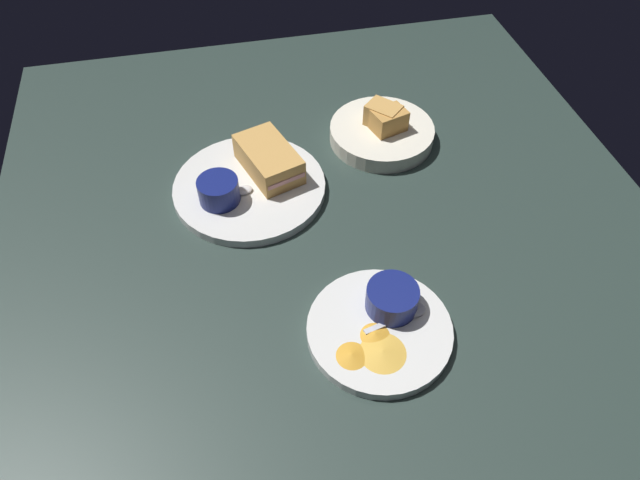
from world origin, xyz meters
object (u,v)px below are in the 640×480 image
Objects in this scene: plate_sandwich_main at (250,188)px; plate_chips_companion at (379,330)px; sandwich_half_near at (269,159)px; spoon_by_dark_ramekin at (251,188)px; ramekin_light_gravy at (392,298)px; bread_basket_rear at (382,131)px; spoon_by_gravy_ramekin at (408,314)px; ramekin_dark_sauce at (218,190)px.

plate_sandwich_main and plate_chips_companion have the same top height.
sandwich_half_near is 1.49× the size of spoon_by_dark_ramekin.
bread_basket_rear is at bearing 165.25° from ramekin_light_gravy.
spoon_by_dark_ramekin is 0.49× the size of plate_chips_companion.
sandwich_half_near is at bearing 126.22° from plate_sandwich_main.
ramekin_light_gravy reaches higher than plate_sandwich_main.
plate_chips_companion is 4.65cm from spoon_by_gravy_ramekin.
spoon_by_gravy_ramekin is at bearing 103.38° from plate_chips_companion.
sandwich_half_near is 34.79cm from ramekin_light_gravy.
spoon_by_dark_ramekin is 0.51× the size of bread_basket_rear.
plate_sandwich_main is at bearing -72.09° from bread_basket_rear.
sandwich_half_near is at bearing 121.34° from ramekin_dark_sauce.
ramekin_light_gravy is at bearing 38.82° from ramekin_dark_sauce.
sandwich_half_near is at bearing 137.92° from spoon_by_dark_ramekin.
ramekin_dark_sauce reaches higher than spoon_by_gravy_ramekin.
spoon_by_gravy_ramekin is at bearing 30.97° from spoon_by_dark_ramekin.
bread_basket_rear reaches higher than sandwich_half_near.
ramekin_light_gravy reaches higher than spoon_by_gravy_ramekin.
plate_sandwich_main is 36.48cm from spoon_by_gravy_ramekin.
ramekin_light_gravy is (26.87, 21.62, -0.23)cm from ramekin_dark_sauce.
ramekin_light_gravy is at bearing 28.95° from plate_sandwich_main.
spoon_by_gravy_ramekin is at bearing -11.56° from bread_basket_rear.
sandwich_half_near is at bearing -164.64° from plate_chips_companion.
sandwich_half_near is 10.87cm from ramekin_dark_sauce.
ramekin_dark_sauce is 0.69× the size of spoon_by_gravy_ramekin.
spoon_by_gravy_ramekin is (31.60, 18.19, 1.16)cm from plate_sandwich_main.
spoon_by_dark_ramekin is 28.14cm from bread_basket_rear.
sandwich_half_near reaches higher than spoon_by_gravy_ramekin.
sandwich_half_near reaches higher than plate_sandwich_main.
bread_basket_rear is at bearing 107.91° from plate_sandwich_main.
plate_sandwich_main is at bearing 117.22° from ramekin_dark_sauce.
spoon_by_gravy_ramekin is 40.96cm from bread_basket_rear.
ramekin_light_gravy reaches higher than spoon_by_dark_ramekin.
ramekin_dark_sauce is 33.64cm from bread_basket_rear.
bread_basket_rear reaches higher than ramekin_dark_sauce.
plate_sandwich_main is 1.35× the size of bread_basket_rear.
spoon_by_dark_ramekin is 34.12cm from plate_chips_companion.
ramekin_light_gravy is at bearing 140.19° from plate_chips_companion.
ramekin_light_gravy is at bearing 30.04° from spoon_by_dark_ramekin.
spoon_by_dark_ramekin is 1.33× the size of ramekin_light_gravy.
sandwich_half_near reaches higher than plate_chips_companion.
ramekin_light_gravy is 3.19cm from spoon_by_gravy_ramekin.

